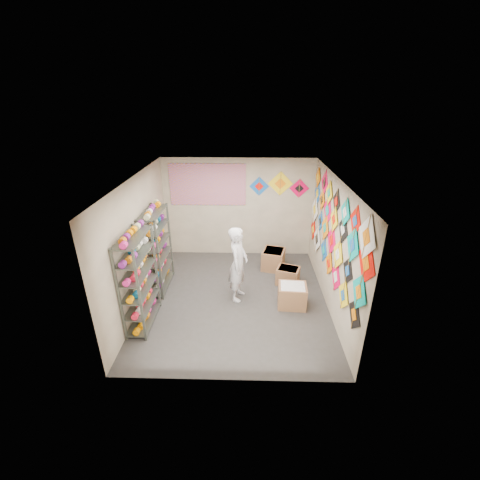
{
  "coord_description": "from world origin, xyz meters",
  "views": [
    {
      "loc": [
        0.27,
        -5.98,
        4.18
      ],
      "look_at": [
        0.1,
        0.3,
        1.3
      ],
      "focal_mm": 24.0,
      "sensor_mm": 36.0,
      "label": 1
    }
  ],
  "objects_px": {
    "carton_a": "(292,296)",
    "shopkeeper": "(238,264)",
    "carton_b": "(288,276)",
    "shelf_rack_front": "(139,281)",
    "carton_c": "(273,259)",
    "shelf_rack_back": "(157,250)"
  },
  "relations": [
    {
      "from": "carton_c",
      "to": "carton_a",
      "type": "bearing_deg",
      "value": -65.59
    },
    {
      "from": "carton_b",
      "to": "shopkeeper",
      "type": "bearing_deg",
      "value": -133.57
    },
    {
      "from": "carton_c",
      "to": "shopkeeper",
      "type": "bearing_deg",
      "value": -108.54
    },
    {
      "from": "carton_b",
      "to": "carton_c",
      "type": "height_order",
      "value": "carton_c"
    },
    {
      "from": "shelf_rack_back",
      "to": "carton_b",
      "type": "distance_m",
      "value": 3.11
    },
    {
      "from": "carton_b",
      "to": "carton_c",
      "type": "distance_m",
      "value": 0.8
    },
    {
      "from": "carton_a",
      "to": "carton_c",
      "type": "height_order",
      "value": "carton_c"
    },
    {
      "from": "shelf_rack_front",
      "to": "carton_c",
      "type": "height_order",
      "value": "shelf_rack_front"
    },
    {
      "from": "shelf_rack_back",
      "to": "shopkeeper",
      "type": "distance_m",
      "value": 1.89
    },
    {
      "from": "shelf_rack_front",
      "to": "shelf_rack_back",
      "type": "relative_size",
      "value": 1.0
    },
    {
      "from": "shelf_rack_front",
      "to": "carton_a",
      "type": "relative_size",
      "value": 3.22
    },
    {
      "from": "carton_a",
      "to": "shopkeeper",
      "type": "bearing_deg",
      "value": 170.74
    },
    {
      "from": "shelf_rack_front",
      "to": "carton_b",
      "type": "distance_m",
      "value": 3.45
    },
    {
      "from": "shopkeeper",
      "to": "carton_b",
      "type": "xyz_separation_m",
      "value": [
        1.17,
        0.61,
        -0.64
      ]
    },
    {
      "from": "carton_a",
      "to": "carton_b",
      "type": "distance_m",
      "value": 0.88
    },
    {
      "from": "shelf_rack_front",
      "to": "carton_c",
      "type": "xyz_separation_m",
      "value": [
        2.72,
        2.25,
        -0.69
      ]
    },
    {
      "from": "shopkeeper",
      "to": "carton_c",
      "type": "xyz_separation_m",
      "value": [
        0.87,
        1.35,
        -0.59
      ]
    },
    {
      "from": "shelf_rack_front",
      "to": "shelf_rack_back",
      "type": "bearing_deg",
      "value": 90.0
    },
    {
      "from": "shelf_rack_front",
      "to": "shopkeeper",
      "type": "bearing_deg",
      "value": 26.08
    },
    {
      "from": "shelf_rack_back",
      "to": "carton_b",
      "type": "relative_size",
      "value": 3.74
    },
    {
      "from": "carton_b",
      "to": "carton_c",
      "type": "relative_size",
      "value": 0.86
    },
    {
      "from": "shelf_rack_front",
      "to": "shopkeeper",
      "type": "distance_m",
      "value": 2.06
    }
  ]
}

